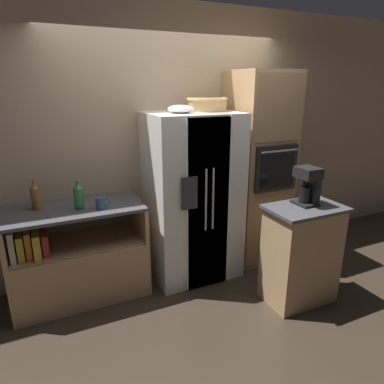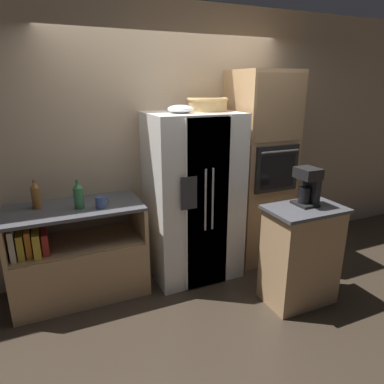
# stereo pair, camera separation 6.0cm
# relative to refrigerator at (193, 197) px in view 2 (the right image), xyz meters

# --- Properties ---
(ground_plane) EXTENTS (20.00, 20.00, 0.00)m
(ground_plane) POSITION_rel_refrigerator_xyz_m (-0.10, -0.04, -0.87)
(ground_plane) COLOR #382D23
(wall_back) EXTENTS (12.00, 0.06, 2.80)m
(wall_back) POSITION_rel_refrigerator_xyz_m (-0.10, 0.39, 0.53)
(wall_back) COLOR tan
(wall_back) RESTS_ON ground_plane
(counter_left) EXTENTS (1.23, 0.62, 0.92)m
(counter_left) POSITION_rel_refrigerator_xyz_m (-1.21, 0.05, -0.53)
(counter_left) COLOR tan
(counter_left) RESTS_ON ground_plane
(refrigerator) EXTENTS (0.90, 0.75, 1.74)m
(refrigerator) POSITION_rel_refrigerator_xyz_m (0.00, 0.00, 0.00)
(refrigerator) COLOR white
(refrigerator) RESTS_ON ground_plane
(wall_oven) EXTENTS (0.63, 0.68, 2.15)m
(wall_oven) POSITION_rel_refrigerator_xyz_m (0.84, 0.05, 0.21)
(wall_oven) COLOR tan
(wall_oven) RESTS_ON ground_plane
(island_counter) EXTENTS (0.70, 0.45, 0.95)m
(island_counter) POSITION_rel_refrigerator_xyz_m (0.70, -0.90, -0.39)
(island_counter) COLOR tan
(island_counter) RESTS_ON ground_plane
(wicker_basket) EXTENTS (0.42, 0.42, 0.13)m
(wicker_basket) POSITION_rel_refrigerator_xyz_m (0.19, 0.08, 0.94)
(wicker_basket) COLOR tan
(wicker_basket) RESTS_ON refrigerator
(fruit_bowl) EXTENTS (0.25, 0.25, 0.08)m
(fruit_bowl) POSITION_rel_refrigerator_xyz_m (-0.14, -0.03, 0.91)
(fruit_bowl) COLOR white
(fruit_bowl) RESTS_ON refrigerator
(bottle_tall) EXTENTS (0.09, 0.09, 0.27)m
(bottle_tall) POSITION_rel_refrigerator_xyz_m (-1.14, -0.00, 0.17)
(bottle_tall) COLOR #33723F
(bottle_tall) RESTS_ON counter_left
(bottle_short) EXTENTS (0.08, 0.08, 0.27)m
(bottle_short) POSITION_rel_refrigerator_xyz_m (-1.49, 0.15, 0.17)
(bottle_short) COLOR brown
(bottle_short) RESTS_ON counter_left
(mug) EXTENTS (0.13, 0.09, 0.11)m
(mug) POSITION_rel_refrigerator_xyz_m (-0.96, -0.08, 0.10)
(mug) COLOR #384C7A
(mug) RESTS_ON counter_left
(coffee_maker) EXTENTS (0.18, 0.21, 0.35)m
(coffee_maker) POSITION_rel_refrigerator_xyz_m (0.76, -0.84, 0.27)
(coffee_maker) COLOR black
(coffee_maker) RESTS_ON island_counter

